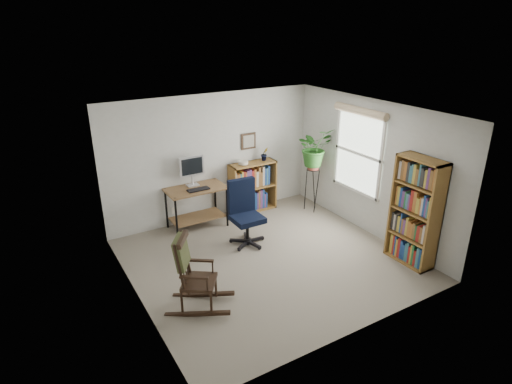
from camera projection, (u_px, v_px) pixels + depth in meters
floor at (269, 260)px, 6.93m from camera, size 4.20×4.00×0.00m
ceiling at (271, 113)px, 6.02m from camera, size 4.20×4.00×0.00m
wall_back at (213, 157)px, 8.07m from camera, size 4.20×0.00×2.40m
wall_front at (363, 248)px, 4.88m from camera, size 4.20×0.00×2.40m
wall_left at (132, 223)px, 5.48m from camera, size 0.00×4.00×2.40m
wall_right at (371, 168)px, 7.47m from camera, size 0.00×4.00×2.40m
window at (358, 153)px, 7.62m from camera, size 0.12×1.20×1.50m
desk at (197, 208)px, 7.90m from camera, size 1.08×0.60×0.78m
monitor at (192, 171)px, 7.76m from camera, size 0.46×0.16×0.56m
keyboard at (198, 189)px, 7.65m from camera, size 0.40×0.15×0.02m
office_chair at (247, 214)px, 7.21m from camera, size 0.66×0.66×1.15m
rocking_chair at (199, 272)px, 5.61m from camera, size 1.08×0.99×1.07m
low_bookshelf at (253, 187)px, 8.55m from camera, size 0.96×0.32×1.01m
tall_bookshelf at (415, 212)px, 6.58m from camera, size 0.33×0.76×1.74m
plant_stand at (312, 186)px, 8.56m from camera, size 0.31×0.31×1.02m
spider_plant at (315, 129)px, 8.12m from camera, size 1.69×1.87×1.47m
potted_plant_small at (265, 158)px, 8.48m from camera, size 0.13×0.24×0.11m
framed_picture at (249, 141)px, 8.33m from camera, size 0.32×0.04×0.32m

